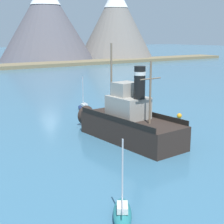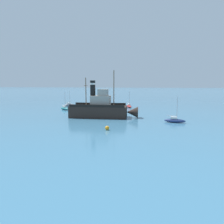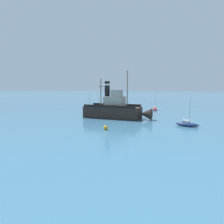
{
  "view_description": "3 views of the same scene",
  "coord_description": "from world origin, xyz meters",
  "px_view_note": "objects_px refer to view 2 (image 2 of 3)",
  "views": [
    {
      "loc": [
        -20.38,
        -26.89,
        10.67
      ],
      "look_at": [
        -1.23,
        0.3,
        3.25
      ],
      "focal_mm": 55.0,
      "sensor_mm": 36.0,
      "label": 1
    },
    {
      "loc": [
        42.05,
        10.0,
        7.2
      ],
      "look_at": [
        3.11,
        3.2,
        1.51
      ],
      "focal_mm": 32.0,
      "sensor_mm": 36.0,
      "label": 2
    },
    {
      "loc": [
        39.28,
        17.7,
        6.5
      ],
      "look_at": [
        3.19,
        0.87,
        1.57
      ],
      "focal_mm": 32.0,
      "sensor_mm": 36.0,
      "label": 3
    }
  ],
  "objects_px": {
    "sailboat_teal": "(65,108)",
    "sailboat_navy": "(175,120)",
    "old_tugboat": "(101,109)",
    "sailboat_red": "(129,106)",
    "sailboat_grey": "(69,105)",
    "mooring_buoy": "(107,128)"
  },
  "relations": [
    {
      "from": "sailboat_red",
      "to": "sailboat_grey",
      "type": "bearing_deg",
      "value": -91.53
    },
    {
      "from": "old_tugboat",
      "to": "mooring_buoy",
      "type": "bearing_deg",
      "value": 17.16
    },
    {
      "from": "old_tugboat",
      "to": "sailboat_red",
      "type": "relative_size",
      "value": 2.97
    },
    {
      "from": "sailboat_teal",
      "to": "sailboat_grey",
      "type": "relative_size",
      "value": 1.0
    },
    {
      "from": "old_tugboat",
      "to": "sailboat_navy",
      "type": "relative_size",
      "value": 2.97
    },
    {
      "from": "mooring_buoy",
      "to": "sailboat_grey",
      "type": "bearing_deg",
      "value": -148.7
    },
    {
      "from": "old_tugboat",
      "to": "sailboat_red",
      "type": "height_order",
      "value": "old_tugboat"
    },
    {
      "from": "sailboat_teal",
      "to": "sailboat_navy",
      "type": "xyz_separation_m",
      "value": [
        13.54,
        27.35,
        0.0
      ]
    },
    {
      "from": "old_tugboat",
      "to": "mooring_buoy",
      "type": "distance_m",
      "value": 12.09
    },
    {
      "from": "sailboat_red",
      "to": "mooring_buoy",
      "type": "bearing_deg",
      "value": -1.47
    },
    {
      "from": "sailboat_teal",
      "to": "sailboat_red",
      "type": "distance_m",
      "value": 18.88
    },
    {
      "from": "sailboat_navy",
      "to": "sailboat_red",
      "type": "bearing_deg",
      "value": -154.54
    },
    {
      "from": "sailboat_navy",
      "to": "mooring_buoy",
      "type": "xyz_separation_m",
      "value": [
        8.01,
        -11.18,
        -0.1
      ]
    },
    {
      "from": "sailboat_grey",
      "to": "sailboat_red",
      "type": "xyz_separation_m",
      "value": [
        0.51,
        19.24,
        0.0
      ]
    },
    {
      "from": "old_tugboat",
      "to": "sailboat_grey",
      "type": "bearing_deg",
      "value": -141.72
    },
    {
      "from": "old_tugboat",
      "to": "sailboat_teal",
      "type": "xyz_separation_m",
      "value": [
        -10.08,
        -12.64,
        -1.4
      ]
    },
    {
      "from": "old_tugboat",
      "to": "sailboat_grey",
      "type": "height_order",
      "value": "old_tugboat"
    },
    {
      "from": "sailboat_grey",
      "to": "mooring_buoy",
      "type": "bearing_deg",
      "value": 31.3
    },
    {
      "from": "sailboat_grey",
      "to": "sailboat_teal",
      "type": "bearing_deg",
      "value": 14.58
    },
    {
      "from": "sailboat_teal",
      "to": "sailboat_navy",
      "type": "height_order",
      "value": "same"
    },
    {
      "from": "old_tugboat",
      "to": "sailboat_navy",
      "type": "bearing_deg",
      "value": 76.8
    },
    {
      "from": "sailboat_grey",
      "to": "sailboat_navy",
      "type": "xyz_separation_m",
      "value": [
        22.38,
        29.65,
        0.0
      ]
    }
  ]
}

